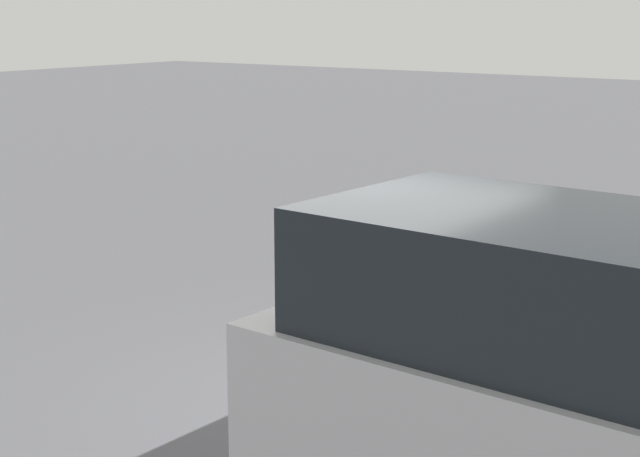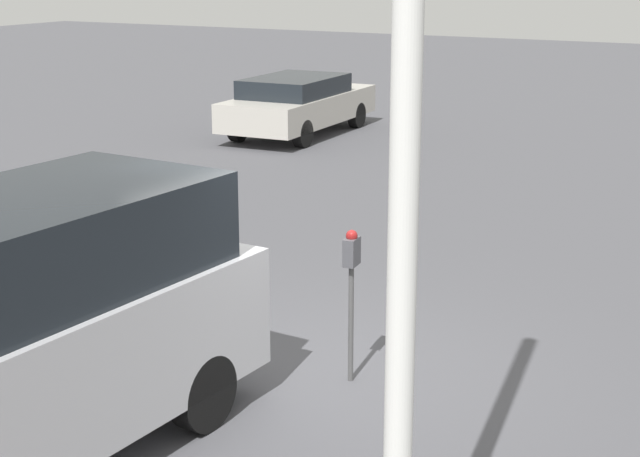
{
  "view_description": "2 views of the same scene",
  "coord_description": "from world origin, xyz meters",
  "px_view_note": "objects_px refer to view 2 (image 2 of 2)",
  "views": [
    {
      "loc": [
        4.18,
        -6.23,
        3.28
      ],
      "look_at": [
        -0.46,
        0.28,
        1.47
      ],
      "focal_mm": 55.0,
      "sensor_mm": 36.0,
      "label": 1
    },
    {
      "loc": [
        7.57,
        4.21,
        3.88
      ],
      "look_at": [
        -0.77,
        -0.34,
        1.24
      ],
      "focal_mm": 55.0,
      "sensor_mm": 36.0,
      "label": 2
    }
  ],
  "objects_px": {
    "lamp_post": "(401,302)",
    "car_distant": "(298,103)",
    "parked_van": "(4,333)",
    "parking_meter_near": "(351,271)"
  },
  "relations": [
    {
      "from": "parked_van",
      "to": "car_distant",
      "type": "bearing_deg",
      "value": -155.25
    },
    {
      "from": "lamp_post",
      "to": "car_distant",
      "type": "height_order",
      "value": "lamp_post"
    },
    {
      "from": "parked_van",
      "to": "lamp_post",
      "type": "bearing_deg",
      "value": 83.65
    },
    {
      "from": "parked_van",
      "to": "car_distant",
      "type": "height_order",
      "value": "parked_van"
    },
    {
      "from": "parking_meter_near",
      "to": "car_distant",
      "type": "distance_m",
      "value": 13.39
    },
    {
      "from": "lamp_post",
      "to": "car_distant",
      "type": "relative_size",
      "value": 1.45
    },
    {
      "from": "lamp_post",
      "to": "car_distant",
      "type": "distance_m",
      "value": 17.36
    },
    {
      "from": "lamp_post",
      "to": "parked_van",
      "type": "relative_size",
      "value": 1.47
    },
    {
      "from": "parking_meter_near",
      "to": "parked_van",
      "type": "distance_m",
      "value": 3.16
    },
    {
      "from": "parking_meter_near",
      "to": "lamp_post",
      "type": "xyz_separation_m",
      "value": [
        3.37,
        1.97,
        1.1
      ]
    }
  ]
}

